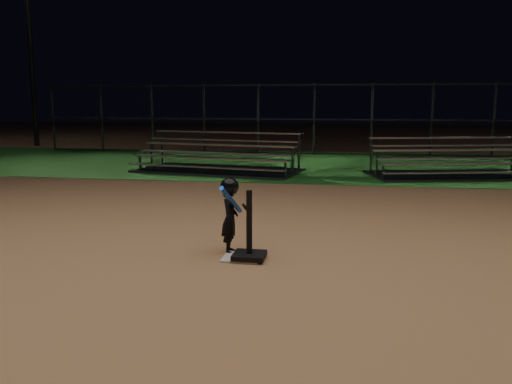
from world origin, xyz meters
name	(u,v)px	position (x,y,z in m)	size (l,w,h in m)	color
ground	(242,258)	(0.00, 0.00, 0.00)	(80.00, 80.00, 0.00)	#B0794F
grass_strip	(307,164)	(0.00, 10.00, 0.01)	(60.00, 8.00, 0.01)	#1B541B
home_plate	(242,257)	(0.00, 0.00, 0.01)	(0.45, 0.45, 0.02)	beige
batting_tee	(249,245)	(0.10, -0.05, 0.18)	(0.38, 0.38, 0.82)	black
child_batter	(230,213)	(-0.19, 0.22, 0.51)	(0.37, 0.60, 0.96)	black
bleacher_left	(218,164)	(-2.22, 7.80, 0.22)	(4.63, 2.87, 1.06)	#A3A3A7
bleacher_right	(451,169)	(3.79, 7.88, 0.20)	(4.30, 2.82, 0.97)	silver
backstop_fence	(314,119)	(0.00, 13.00, 1.25)	(20.08, 0.08, 2.50)	#38383D
light_pole_left	(28,26)	(-12.00, 14.94, 4.95)	(0.90, 0.53, 8.30)	#2D2D30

